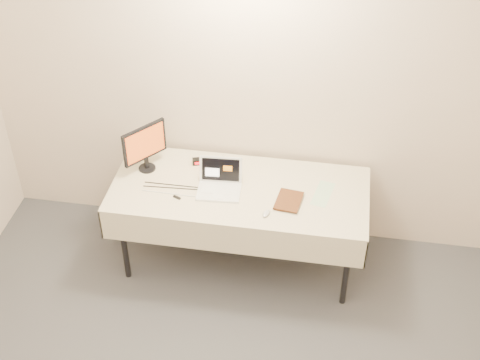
% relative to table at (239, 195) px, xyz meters
% --- Properties ---
extents(back_wall, '(4.00, 0.10, 2.70)m').
position_rel_table_xyz_m(back_wall, '(0.00, 0.45, 0.67)').
color(back_wall, beige).
rests_on(back_wall, ground).
extents(table, '(1.86, 0.81, 0.74)m').
position_rel_table_xyz_m(table, '(0.00, 0.00, 0.00)').
color(table, black).
rests_on(table, ground).
extents(laptop, '(0.32, 0.28, 0.21)m').
position_rel_table_xyz_m(laptop, '(-0.14, -0.02, 0.11)').
color(laptop, white).
rests_on(laptop, table).
extents(monitor, '(0.24, 0.30, 0.38)m').
position_rel_table_xyz_m(monitor, '(-0.72, 0.12, 0.28)').
color(monitor, black).
rests_on(monitor, table).
extents(book, '(0.17, 0.04, 0.23)m').
position_rel_table_xyz_m(book, '(0.28, -0.08, 0.18)').
color(book, brown).
rests_on(book, table).
extents(alarm_clock, '(0.12, 0.08, 0.05)m').
position_rel_table_xyz_m(alarm_clock, '(-0.34, 0.25, 0.08)').
color(alarm_clock, black).
rests_on(alarm_clock, table).
extents(clicker, '(0.06, 0.09, 0.02)m').
position_rel_table_xyz_m(clicker, '(0.23, -0.25, 0.07)').
color(clicker, '#BDBDC0').
rests_on(clicker, table).
extents(paper_form, '(0.17, 0.31, 0.00)m').
position_rel_table_xyz_m(paper_form, '(0.60, 0.04, 0.06)').
color(paper_form, '#B0D6AA').
rests_on(paper_form, table).
extents(usb_dongle, '(0.06, 0.04, 0.01)m').
position_rel_table_xyz_m(usb_dongle, '(-0.42, -0.18, 0.07)').
color(usb_dongle, black).
rests_on(usb_dongle, table).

